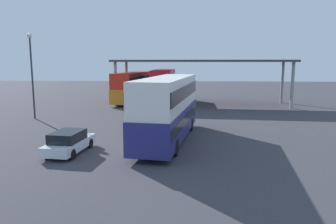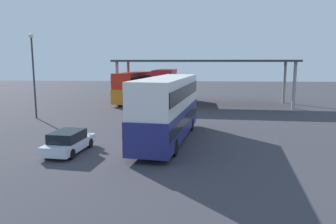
{
  "view_description": "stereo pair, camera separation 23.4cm",
  "coord_description": "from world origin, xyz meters",
  "px_view_note": "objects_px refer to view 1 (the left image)",
  "views": [
    {
      "loc": [
        2.19,
        -19.07,
        5.42
      ],
      "look_at": [
        1.06,
        2.41,
        2.0
      ],
      "focal_mm": 33.95,
      "sensor_mm": 36.0,
      "label": 1
    },
    {
      "loc": [
        2.43,
        -19.06,
        5.42
      ],
      "look_at": [
        1.06,
        2.41,
        2.0
      ],
      "focal_mm": 33.95,
      "sensor_mm": 36.0,
      "label": 2
    }
  ],
  "objects_px": {
    "double_decker_main": "(168,106)",
    "double_decker_near_canopy": "(134,86)",
    "double_decker_mid_row": "(164,84)",
    "lamppost_tall": "(31,66)",
    "parked_hatchback": "(69,142)"
  },
  "relations": [
    {
      "from": "parked_hatchback",
      "to": "double_decker_mid_row",
      "type": "distance_m",
      "value": 24.97
    },
    {
      "from": "double_decker_mid_row",
      "to": "parked_hatchback",
      "type": "bearing_deg",
      "value": 171.8
    },
    {
      "from": "double_decker_near_canopy",
      "to": "double_decker_mid_row",
      "type": "height_order",
      "value": "double_decker_mid_row"
    },
    {
      "from": "parked_hatchback",
      "to": "double_decker_near_canopy",
      "type": "height_order",
      "value": "double_decker_near_canopy"
    },
    {
      "from": "double_decker_main",
      "to": "double_decker_near_canopy",
      "type": "relative_size",
      "value": 1.0
    },
    {
      "from": "parked_hatchback",
      "to": "double_decker_mid_row",
      "type": "bearing_deg",
      "value": -3.11
    },
    {
      "from": "parked_hatchback",
      "to": "lamppost_tall",
      "type": "height_order",
      "value": "lamppost_tall"
    },
    {
      "from": "double_decker_mid_row",
      "to": "lamppost_tall",
      "type": "distance_m",
      "value": 17.83
    },
    {
      "from": "double_decker_main",
      "to": "double_decker_mid_row",
      "type": "bearing_deg",
      "value": 12.98
    },
    {
      "from": "double_decker_near_canopy",
      "to": "lamppost_tall",
      "type": "relative_size",
      "value": 1.44
    },
    {
      "from": "parked_hatchback",
      "to": "double_decker_mid_row",
      "type": "height_order",
      "value": "double_decker_mid_row"
    },
    {
      "from": "lamppost_tall",
      "to": "double_decker_near_canopy",
      "type": "bearing_deg",
      "value": 59.93
    },
    {
      "from": "parked_hatchback",
      "to": "lamppost_tall",
      "type": "bearing_deg",
      "value": 39.97
    },
    {
      "from": "parked_hatchback",
      "to": "double_decker_mid_row",
      "type": "relative_size",
      "value": 0.37
    },
    {
      "from": "double_decker_main",
      "to": "double_decker_near_canopy",
      "type": "bearing_deg",
      "value": 23.8
    }
  ]
}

